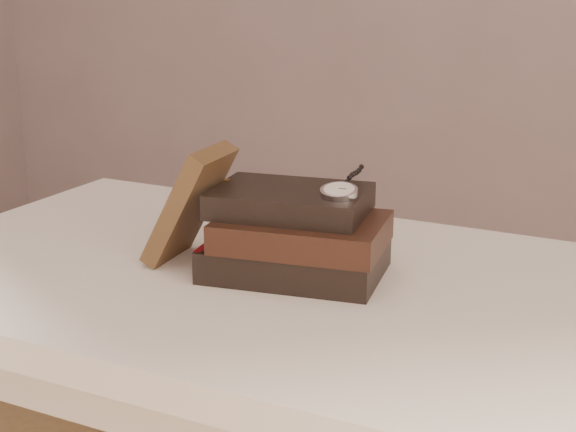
% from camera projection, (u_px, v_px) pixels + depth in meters
% --- Properties ---
extents(table, '(1.00, 0.60, 0.75)m').
position_uv_depth(table, '(270.00, 338.00, 1.13)').
color(table, white).
rests_on(table, ground).
extents(book_stack, '(0.24, 0.18, 0.11)m').
position_uv_depth(book_stack, '(296.00, 236.00, 1.08)').
color(book_stack, black).
rests_on(book_stack, table).
extents(journal, '(0.11, 0.11, 0.16)m').
position_uv_depth(journal, '(190.00, 204.00, 1.12)').
color(journal, '#3D2817').
rests_on(journal, table).
extents(pocket_watch, '(0.05, 0.15, 0.02)m').
position_uv_depth(pocket_watch, '(340.00, 190.00, 1.04)').
color(pocket_watch, silver).
rests_on(pocket_watch, book_stack).
extents(eyeglasses, '(0.11, 0.12, 0.04)m').
position_uv_depth(eyeglasses, '(257.00, 207.00, 1.17)').
color(eyeglasses, silver).
rests_on(eyeglasses, book_stack).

